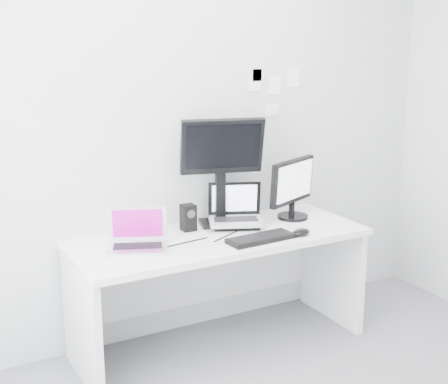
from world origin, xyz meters
The scene contains 14 objects.
back_wall centered at (0.00, 1.60, 1.35)m, with size 3.60×3.60×0.00m, color silver.
desk centered at (0.00, 1.25, 0.36)m, with size 1.80×0.70×0.73m, color white.
macbook centered at (-0.54, 1.23, 0.85)m, with size 0.33×0.25×0.25m, color silver.
speaker centered at (-0.12, 1.43, 0.81)m, with size 0.08×0.08×0.16m, color black.
dell_laptop centered at (0.17, 1.34, 0.87)m, with size 0.33×0.26×0.28m, color #AAACB1.
rear_monitor centered at (0.12, 1.44, 1.08)m, with size 0.52×0.19×0.70m, color black.
samsung_monitor centered at (0.60, 1.34, 0.93)m, with size 0.44×0.20×0.41m, color black.
keyboard centered at (0.16, 1.04, 0.74)m, with size 0.41×0.15×0.03m, color black.
mouse centered at (0.43, 1.01, 0.75)m, with size 0.13×0.08×0.04m, color black.
wall_note_0 centered at (0.45, 1.59, 1.62)m, with size 0.10×0.00×0.14m, color white.
wall_note_1 centered at (0.60, 1.59, 1.58)m, with size 0.09×0.00×0.13m, color white.
wall_note_2 centered at (0.75, 1.59, 1.63)m, with size 0.10×0.00×0.14m, color white.
wall_note_3 centered at (0.58, 1.59, 1.42)m, with size 0.11×0.00×0.08m, color white.
wall_note_4 centered at (0.47, 1.59, 1.65)m, with size 0.09×0.00×0.08m, color white.
Camera 1 is at (-1.72, -1.96, 1.91)m, focal length 50.71 mm.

